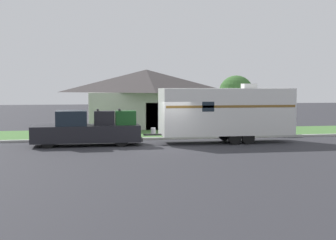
# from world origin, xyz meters

# --- Properties ---
(ground_plane) EXTENTS (120.00, 120.00, 0.00)m
(ground_plane) POSITION_xyz_m (0.00, 0.00, 0.00)
(ground_plane) COLOR #2D2D33
(curb_strip) EXTENTS (80.00, 0.30, 0.14)m
(curb_strip) POSITION_xyz_m (0.00, 3.75, 0.07)
(curb_strip) COLOR #ADADA8
(curb_strip) RESTS_ON ground_plane
(lawn_strip) EXTENTS (80.00, 7.00, 0.03)m
(lawn_strip) POSITION_xyz_m (0.00, 7.40, 0.01)
(lawn_strip) COLOR #477538
(lawn_strip) RESTS_ON ground_plane
(house_across_street) EXTENTS (10.35, 7.76, 4.74)m
(house_across_street) POSITION_xyz_m (0.40, 13.48, 2.46)
(house_across_street) COLOR #B2B2A8
(house_across_street) RESTS_ON ground_plane
(pickup_truck) EXTENTS (6.19, 1.92, 2.08)m
(pickup_truck) POSITION_xyz_m (-4.55, 1.55, 0.91)
(pickup_truck) COLOR black
(pickup_truck) RESTS_ON ground_plane
(travel_trailer) EXTENTS (8.92, 2.38, 3.53)m
(travel_trailer) POSITION_xyz_m (3.69, 1.55, 1.87)
(travel_trailer) COLOR black
(travel_trailer) RESTS_ON ground_plane
(mailbox) EXTENTS (0.48, 0.20, 1.41)m
(mailbox) POSITION_xyz_m (-5.56, 4.90, 1.08)
(mailbox) COLOR brown
(mailbox) RESTS_ON ground_plane
(tree_in_yard) EXTENTS (2.57, 2.57, 4.16)m
(tree_in_yard) POSITION_xyz_m (6.34, 7.74, 2.86)
(tree_in_yard) COLOR brown
(tree_in_yard) RESTS_ON ground_plane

